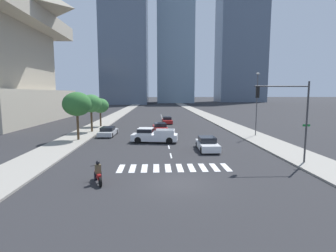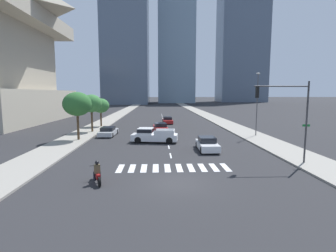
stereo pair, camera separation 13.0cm
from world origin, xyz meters
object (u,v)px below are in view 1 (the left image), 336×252
at_px(sedan_silver_0, 108,132).
at_px(sedan_white_1, 207,144).
at_px(pickup_truck, 152,135).
at_px(street_tree_third, 100,106).
at_px(street_tree_second, 91,104).
at_px(motorcycle_lead, 98,174).
at_px(sedan_red_3, 167,120).
at_px(street_lamp_east, 257,100).
at_px(sedan_red_2, 160,128).
at_px(street_tree_nearest, 77,104).
at_px(traffic_signal_near, 289,108).

relative_size(sedan_silver_0, sedan_white_1, 1.12).
xyz_separation_m(pickup_truck, street_tree_third, (-8.92, 14.30, 2.81)).
xyz_separation_m(sedan_white_1, street_tree_second, (-14.50, 12.63, 3.60)).
bearing_deg(motorcycle_lead, pickup_truck, -35.56).
bearing_deg(pickup_truck, sedan_white_1, 148.98).
height_order(pickup_truck, sedan_red_3, pickup_truck).
bearing_deg(sedan_silver_0, sedan_red_3, -29.05).
bearing_deg(street_lamp_east, sedan_white_1, -134.83).
bearing_deg(sedan_red_2, sedan_silver_0, 108.27).
height_order(sedan_red_2, street_lamp_east, street_lamp_east).
xyz_separation_m(pickup_truck, sedan_red_3, (2.52, 19.25, -0.24)).
bearing_deg(pickup_truck, street_tree_third, -50.31).
height_order(pickup_truck, street_tree_nearest, street_tree_nearest).
bearing_deg(street_tree_second, street_tree_third, 90.00).
distance_m(pickup_truck, sedan_white_1, 7.16).
height_order(pickup_truck, street_tree_second, street_tree_second).
distance_m(sedan_red_2, sedan_red_3, 11.16).
xyz_separation_m(motorcycle_lead, sedan_red_3, (5.77, 33.19, -0.01)).
relative_size(motorcycle_lead, sedan_red_3, 0.45).
bearing_deg(motorcycle_lead, sedan_red_2, -33.36).
xyz_separation_m(sedan_silver_0, street_lamp_east, (19.65, -1.50, 4.28)).
relative_size(motorcycle_lead, street_tree_third, 0.42).
xyz_separation_m(street_lamp_east, street_tree_third, (-22.53, 10.71, -1.22)).
height_order(sedan_red_3, street_tree_second, street_tree_second).
bearing_deg(street_tree_second, sedan_silver_0, -46.67).
distance_m(motorcycle_lead, street_tree_third, 28.97).
relative_size(street_tree_second, street_tree_third, 1.14).
xyz_separation_m(sedan_silver_0, traffic_signal_near, (16.93, -15.14, 4.00)).
bearing_deg(sedan_red_3, street_tree_second, -48.11).
relative_size(sedan_white_1, street_tree_nearest, 0.76).
relative_size(motorcycle_lead, pickup_truck, 0.36).
height_order(sedan_silver_0, street_tree_third, street_tree_third).
height_order(motorcycle_lead, traffic_signal_near, traffic_signal_near).
height_order(pickup_truck, sedan_silver_0, pickup_truck).
bearing_deg(traffic_signal_near, street_tree_third, -50.88).
xyz_separation_m(street_tree_nearest, street_tree_second, (0.00, 6.76, -0.19)).
height_order(sedan_silver_0, sedan_red_2, sedan_red_2).
bearing_deg(traffic_signal_near, sedan_white_1, -46.36).
height_order(street_lamp_east, street_tree_second, street_lamp_east).
height_order(sedan_white_1, sedan_red_3, sedan_white_1).
distance_m(motorcycle_lead, traffic_signal_near, 15.20).
bearing_deg(street_tree_third, sedan_silver_0, -72.65).
bearing_deg(street_tree_third, sedan_white_1, -52.34).
relative_size(pickup_truck, street_tree_second, 1.02).
height_order(sedan_white_1, traffic_signal_near, traffic_signal_near).
distance_m(motorcycle_lead, sedan_silver_0, 19.24).
relative_size(street_lamp_east, street_tree_nearest, 1.43).
bearing_deg(sedan_silver_0, sedan_white_1, -127.39).
distance_m(sedan_silver_0, street_tree_nearest, 6.07).
height_order(motorcycle_lead, sedan_red_3, motorcycle_lead).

